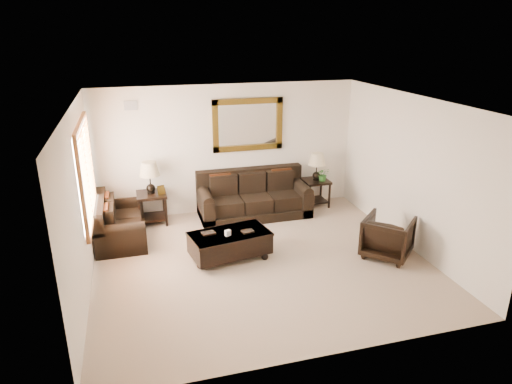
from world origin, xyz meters
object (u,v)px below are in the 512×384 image
object	(u,v)px
coffee_table	(230,242)
end_table_right	(316,172)
armchair	(388,235)
sofa	(253,199)
end_table_left	(150,184)
loveseat	(117,225)

from	to	relation	value
coffee_table	end_table_right	bearing A→B (deg)	28.30
end_table_right	armchair	xyz separation A→B (m)	(0.27, -2.58, -0.39)
sofa	end_table_left	distance (m)	2.15
sofa	armchair	size ratio (longest dim) A/B	2.89
end_table_left	sofa	bearing A→B (deg)	-3.27
end_table_left	armchair	bearing A→B (deg)	-33.78
end_table_right	coffee_table	world-z (taller)	end_table_right
loveseat	coffee_table	size ratio (longest dim) A/B	1.03
end_table_right	coffee_table	xyz separation A→B (m)	(-2.37, -1.89, -0.50)
end_table_left	end_table_right	distance (m)	3.56
sofa	coffee_table	xyz separation A→B (m)	(-0.90, -1.75, -0.06)
sofa	end_table_left	bearing A→B (deg)	176.73
loveseat	end_table_left	world-z (taller)	end_table_left
armchair	loveseat	bearing A→B (deg)	23.22
end_table_left	end_table_right	xyz separation A→B (m)	(3.56, 0.02, -0.05)
sofa	end_table_right	bearing A→B (deg)	5.39
end_table_left	loveseat	bearing A→B (deg)	-135.81
armchair	end_table_left	bearing A→B (deg)	12.29
loveseat	end_table_right	distance (m)	4.32
coffee_table	loveseat	bearing A→B (deg)	136.96
loveseat	armchair	xyz separation A→B (m)	(4.50, -1.90, 0.09)
sofa	loveseat	bearing A→B (deg)	-168.92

